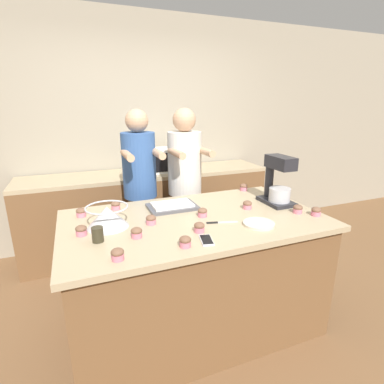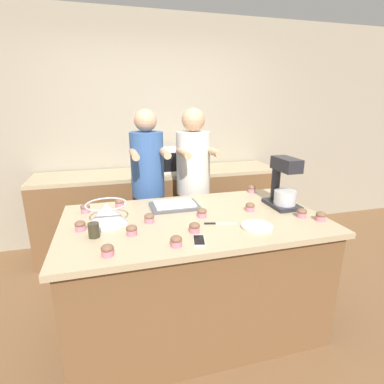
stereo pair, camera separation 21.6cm
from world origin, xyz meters
name	(u,v)px [view 1 (the left image)]	position (x,y,z in m)	size (l,w,h in m)	color
ground_plane	(194,322)	(0.00, 0.00, 0.00)	(16.00, 16.00, 0.00)	brown
back_wall	(139,133)	(0.00, 1.79, 1.35)	(10.00, 0.06, 2.70)	gray
island_counter	(195,272)	(0.00, 0.00, 0.46)	(1.86, 1.06, 0.91)	brown
back_counter	(149,210)	(0.00, 1.44, 0.47)	(2.80, 0.60, 0.94)	brown
person_left	(141,194)	(-0.22, 0.83, 0.88)	(0.33, 0.49, 1.66)	brown
person_right	(185,189)	(0.23, 0.83, 0.88)	(0.34, 0.50, 1.66)	brown
stand_mixer	(278,183)	(0.75, 0.05, 1.08)	(0.20, 0.30, 0.40)	#232328
mixing_bowl	(107,216)	(-0.60, 0.06, 0.99)	(0.28, 0.28, 0.15)	#BCBCC1
baking_tray	(172,206)	(-0.09, 0.25, 0.93)	(0.38, 0.25, 0.04)	#4C4C51
microwave_oven	(161,160)	(0.16, 1.44, 1.07)	(0.47, 0.34, 0.26)	silver
cell_phone	(206,240)	(-0.08, -0.38, 0.92)	(0.10, 0.16, 0.01)	silver
drinking_glass	(98,234)	(-0.69, -0.14, 0.96)	(0.07, 0.07, 0.09)	#332D1E
small_plate	(259,224)	(0.36, -0.29, 0.92)	(0.21, 0.21, 0.02)	beige
knife	(220,222)	(0.13, -0.15, 0.91)	(0.22, 0.07, 0.01)	#BCBCC1
cupcake_0	(199,227)	(-0.07, -0.24, 0.94)	(0.07, 0.07, 0.07)	#D17084
cupcake_1	(118,254)	(-0.61, -0.41, 0.94)	(0.07, 0.07, 0.07)	#D17084
cupcake_2	(81,212)	(-0.76, 0.33, 0.94)	(0.07, 0.07, 0.07)	#D17084
cupcake_3	(137,233)	(-0.46, -0.17, 0.94)	(0.07, 0.07, 0.07)	#D17084
cupcake_4	(185,241)	(-0.22, -0.40, 0.94)	(0.07, 0.07, 0.07)	#D17084
cupcake_5	(202,212)	(0.06, 0.00, 0.94)	(0.07, 0.07, 0.07)	#D17084
cupcake_6	(244,187)	(0.69, 0.47, 0.94)	(0.07, 0.07, 0.07)	#D17084
cupcake_7	(247,205)	(0.45, 0.02, 0.94)	(0.07, 0.07, 0.07)	#D17084
cupcake_8	(316,211)	(0.85, -0.29, 0.94)	(0.07, 0.07, 0.07)	#D17084
cupcake_9	(151,220)	(-0.32, 0.00, 0.94)	(0.07, 0.07, 0.07)	#D17084
cupcake_10	(298,209)	(0.76, -0.20, 0.94)	(0.07, 0.07, 0.07)	#D17084
cupcake_11	(81,230)	(-0.77, -0.01, 0.94)	(0.07, 0.07, 0.07)	#D17084
cupcake_12	(116,205)	(-0.51, 0.39, 0.94)	(0.07, 0.07, 0.07)	#D17084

